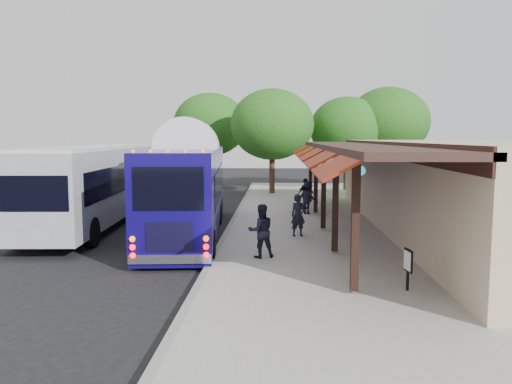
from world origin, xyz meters
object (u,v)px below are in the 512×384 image
(coach_bus, at_px, (188,185))
(ped_c, at_px, (306,194))
(sign_board, at_px, (408,263))
(ped_b, at_px, (261,231))
(ped_d, at_px, (307,198))
(city_bus, at_px, (93,182))
(ped_a, at_px, (298,215))

(coach_bus, xyz_separation_m, ped_c, (4.85, 5.90, -0.98))
(sign_board, bearing_deg, coach_bus, 123.33)
(coach_bus, relative_size, ped_b, 6.97)
(ped_b, distance_m, ped_d, 8.82)
(ped_d, bearing_deg, city_bus, 48.80)
(ped_b, xyz_separation_m, ped_c, (1.90, 10.09, -0.03))
(coach_bus, height_order, city_bus, coach_bus)
(ped_b, bearing_deg, coach_bus, -70.24)
(ped_d, xyz_separation_m, sign_board, (1.69, -11.72, -0.09))
(ped_b, distance_m, sign_board, 4.74)
(ped_b, height_order, ped_d, ped_b)
(ped_a, relative_size, ped_c, 0.98)
(ped_a, bearing_deg, city_bus, 143.01)
(city_bus, xyz_separation_m, ped_b, (7.36, -6.05, -0.91))
(ped_b, bearing_deg, ped_d, -117.79)
(city_bus, xyz_separation_m, ped_c, (9.26, 4.04, -0.93))
(coach_bus, bearing_deg, city_bus, 152.41)
(ped_d, distance_m, sign_board, 11.85)
(ped_a, xyz_separation_m, ped_d, (0.65, 5.33, -0.01))
(ped_d, bearing_deg, coach_bus, 75.65)
(ped_c, height_order, sign_board, ped_c)
(ped_c, bearing_deg, ped_d, 57.86)
(ped_a, distance_m, ped_d, 5.37)
(ped_c, bearing_deg, coach_bus, 18.42)
(city_bus, distance_m, ped_d, 9.65)
(ped_a, height_order, ped_b, ped_b)
(city_bus, distance_m, ped_b, 9.57)
(ped_d, relative_size, sign_board, 1.55)
(ped_a, distance_m, ped_c, 6.84)
(ped_b, distance_m, ped_c, 10.27)
(coach_bus, xyz_separation_m, city_bus, (-4.41, 1.85, -0.05))
(ped_a, relative_size, ped_b, 0.95)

